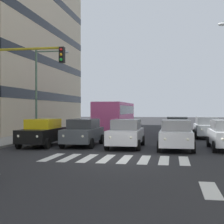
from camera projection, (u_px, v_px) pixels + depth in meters
name	position (u px, v px, depth m)	size (l,w,h in m)	color
ground_plane	(116.00, 159.00, 15.70)	(180.00, 180.00, 0.00)	#262628
building_right_block_0	(14.00, 48.00, 38.04)	(9.44, 23.01, 18.72)	beige
crosswalk_markings	(116.00, 159.00, 15.70)	(6.75, 2.80, 0.01)	silver
lane_arrow_0	(210.00, 190.00, 9.63)	(0.50, 2.20, 0.01)	silver
car_1	(176.00, 134.00, 19.31)	(2.02, 4.44, 1.72)	silver
car_2	(126.00, 133.00, 20.36)	(2.02, 4.44, 1.72)	silver
car_3	(83.00, 132.00, 21.39)	(2.02, 4.44, 1.72)	#474C51
car_4	(43.00, 132.00, 21.27)	(2.02, 4.44, 1.72)	black
car_row2_0	(207.00, 127.00, 27.25)	(2.02, 4.44, 1.72)	#B2B7BC
car_row2_1	(177.00, 127.00, 27.34)	(2.02, 4.44, 1.72)	#474C51
bus_behind_traffic	(115.00, 114.00, 33.39)	(2.78, 10.50, 3.00)	#DB5193
traffic_light_gantry	(3.00, 81.00, 16.62)	(4.61, 0.36, 5.50)	#AD991E
street_lamp_right	(42.00, 84.00, 26.38)	(2.79, 0.28, 6.90)	#4C6B56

